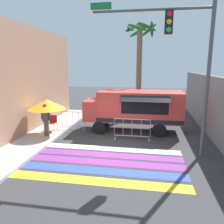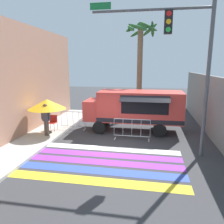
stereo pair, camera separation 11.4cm
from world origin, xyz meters
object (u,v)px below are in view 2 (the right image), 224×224
object	(u,v)px
food_truck	(133,107)
traffic_signal_pole	(184,52)
vendor_person	(46,117)
barricade_front	(132,130)
patio_umbrella	(47,104)
palm_tree	(140,54)
folding_chair	(53,121)
barricade_side	(73,121)

from	to	relation	value
food_truck	traffic_signal_pole	xyz separation A→B (m)	(2.33, -3.22, 2.98)
vendor_person	barricade_front	bearing A→B (deg)	19.27
traffic_signal_pole	patio_umbrella	distance (m)	7.62
food_truck	vendor_person	world-z (taller)	food_truck
barricade_front	palm_tree	world-z (taller)	palm_tree
traffic_signal_pole	vendor_person	world-z (taller)	traffic_signal_pole
patio_umbrella	folding_chair	world-z (taller)	patio_umbrella
barricade_side	vendor_person	bearing A→B (deg)	-115.93
patio_umbrella	food_truck	bearing A→B (deg)	20.08
food_truck	barricade_front	world-z (taller)	food_truck
vendor_person	barricade_front	distance (m)	4.70
food_truck	barricade_front	size ratio (longest dim) A/B	2.95
food_truck	palm_tree	bearing A→B (deg)	87.99
food_truck	vendor_person	size ratio (longest dim) A/B	3.22
patio_umbrella	barricade_front	world-z (taller)	patio_umbrella
barricade_side	barricade_front	bearing A→B (deg)	-19.01
patio_umbrella	vendor_person	size ratio (longest dim) A/B	1.17
barricade_front	barricade_side	size ratio (longest dim) A/B	1.24
food_truck	folding_chair	xyz separation A→B (m)	(-4.69, -1.03, -0.82)
patio_umbrella	barricade_front	size ratio (longest dim) A/B	1.07
folding_chair	palm_tree	xyz separation A→B (m)	(4.84, 5.27, 4.08)
barricade_side	food_truck	bearing A→B (deg)	5.64
barricade_side	palm_tree	xyz separation A→B (m)	(3.81, 4.60, 4.18)
food_truck	palm_tree	world-z (taller)	palm_tree
folding_chair	palm_tree	distance (m)	8.23
traffic_signal_pole	folding_chair	world-z (taller)	traffic_signal_pole
patio_umbrella	barricade_front	xyz separation A→B (m)	(4.77, 0.04, -1.23)
food_truck	barricade_side	world-z (taller)	food_truck
vendor_person	palm_tree	world-z (taller)	palm_tree
traffic_signal_pole	barricade_front	size ratio (longest dim) A/B	3.33
folding_chair	vendor_person	bearing A→B (deg)	-67.76
food_truck	palm_tree	distance (m)	5.35
barricade_front	patio_umbrella	bearing A→B (deg)	-179.49
folding_chair	barricade_side	xyz separation A→B (m)	(1.03, 0.67, -0.10)
traffic_signal_pole	barricade_front	xyz separation A→B (m)	(-2.22, 1.56, -3.89)
food_truck	traffic_signal_pole	world-z (taller)	traffic_signal_pole
folding_chair	barricade_front	bearing A→B (deg)	6.70
food_truck	patio_umbrella	distance (m)	4.97
patio_umbrella	palm_tree	size ratio (longest dim) A/B	0.30
folding_chair	palm_tree	size ratio (longest dim) A/B	0.13
traffic_signal_pole	palm_tree	distance (m)	7.77
food_truck	barricade_side	xyz separation A→B (m)	(-3.66, -0.36, -0.92)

